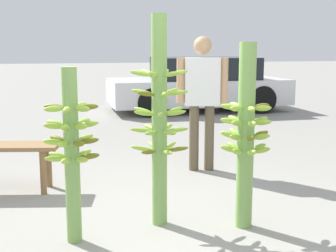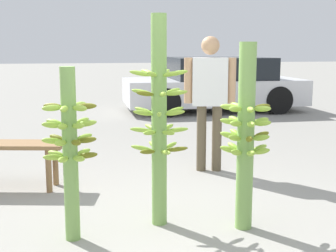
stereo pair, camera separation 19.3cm
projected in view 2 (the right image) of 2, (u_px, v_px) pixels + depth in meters
ground_plane at (164, 238)px, 3.58m from camera, size 80.00×80.00×0.00m
banana_stalk_left at (70, 147)px, 3.45m from camera, size 0.41×0.41×1.31m
banana_stalk_center at (159, 120)px, 3.74m from camera, size 0.47×0.47×1.71m
banana_stalk_right at (246, 136)px, 3.67m from camera, size 0.41×0.41×1.49m
vendor_person at (210, 92)px, 5.40m from camera, size 0.60×0.27×1.57m
parked_car at (215, 85)px, 10.71m from camera, size 4.04×1.91×1.22m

